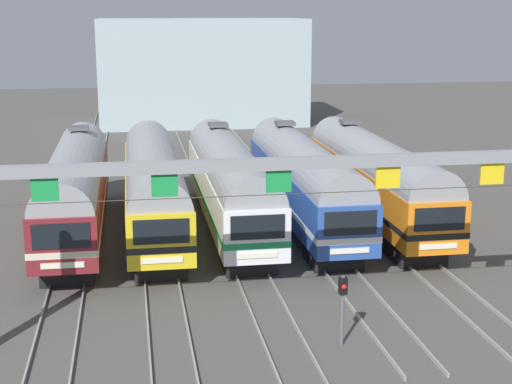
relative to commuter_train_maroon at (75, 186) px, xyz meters
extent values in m
plane|color=#4C4944|center=(7.94, 0.00, -2.69)|extent=(160.00, 160.00, 0.00)
cube|color=gray|center=(-0.72, 17.00, -2.61)|extent=(0.07, 70.00, 0.15)
cube|color=gray|center=(0.72, 17.00, -2.61)|extent=(0.07, 70.00, 0.15)
cube|color=gray|center=(3.25, 17.00, -2.61)|extent=(0.07, 70.00, 0.15)
cube|color=gray|center=(4.69, 17.00, -2.61)|extent=(0.07, 70.00, 0.15)
cube|color=gray|center=(7.22, 17.00, -2.61)|extent=(0.07, 70.00, 0.15)
cube|color=gray|center=(8.66, 17.00, -2.61)|extent=(0.07, 70.00, 0.15)
cube|color=gray|center=(11.19, 17.00, -2.61)|extent=(0.07, 70.00, 0.15)
cube|color=gray|center=(12.62, 17.00, -2.61)|extent=(0.07, 70.00, 0.15)
cube|color=gray|center=(15.16, 17.00, -2.61)|extent=(0.07, 70.00, 0.15)
cube|color=gray|center=(16.59, 17.00, -2.61)|extent=(0.07, 70.00, 0.15)
cube|color=maroon|center=(0.00, 0.00, -0.46)|extent=(2.85, 18.00, 2.35)
cube|color=beige|center=(0.00, 0.00, -0.82)|extent=(2.88, 18.02, 0.28)
cylinder|color=gray|center=(0.00, 0.00, 0.71)|extent=(2.74, 17.64, 2.74)
cube|color=black|center=(0.00, -9.02, 0.01)|extent=(2.28, 0.06, 1.03)
cube|color=silver|center=(0.00, -9.02, -1.21)|extent=(1.71, 0.05, 0.24)
cube|color=black|center=(0.00, -6.30, -2.16)|extent=(2.28, 2.60, 1.05)
cube|color=black|center=(0.00, 6.30, -2.16)|extent=(2.28, 2.60, 1.05)
cube|color=#4C4C51|center=(0.00, 5.04, 2.26)|extent=(1.10, 1.10, 0.20)
cube|color=gold|center=(3.97, 0.00, -0.46)|extent=(2.85, 18.00, 2.35)
cube|color=black|center=(3.97, 0.00, -0.82)|extent=(2.88, 18.02, 0.28)
cylinder|color=gray|center=(3.97, 0.00, 0.71)|extent=(2.74, 17.64, 2.74)
cube|color=black|center=(3.97, -9.02, 0.01)|extent=(2.28, 0.06, 1.03)
cube|color=silver|center=(3.97, -9.02, -1.21)|extent=(1.71, 0.05, 0.24)
cube|color=black|center=(3.97, -6.30, -2.16)|extent=(2.28, 2.60, 1.05)
cube|color=black|center=(3.97, 6.30, -2.16)|extent=(2.28, 2.60, 1.05)
cube|color=white|center=(7.94, 0.00, -0.46)|extent=(2.85, 18.00, 2.35)
cube|color=#198C4C|center=(7.94, 0.00, -0.82)|extent=(2.88, 18.02, 0.28)
cylinder|color=gray|center=(7.94, 0.00, 0.71)|extent=(2.74, 17.64, 2.74)
cube|color=black|center=(7.94, -9.02, 0.01)|extent=(2.28, 0.06, 1.03)
cube|color=silver|center=(7.94, -9.02, -1.21)|extent=(1.71, 0.05, 0.24)
cube|color=black|center=(7.94, -6.30, -2.16)|extent=(2.28, 2.60, 1.05)
cube|color=black|center=(7.94, 6.30, -2.16)|extent=(2.28, 2.60, 1.05)
cube|color=#4C4C51|center=(7.94, 5.04, 2.26)|extent=(1.10, 1.10, 0.20)
cube|color=#284C9E|center=(11.91, 0.00, -0.46)|extent=(2.85, 18.00, 2.35)
cube|color=white|center=(11.91, 0.00, -0.82)|extent=(2.88, 18.02, 0.28)
cylinder|color=gray|center=(11.91, 0.00, 0.71)|extent=(2.74, 17.64, 2.74)
cube|color=black|center=(11.91, -9.02, 0.01)|extent=(2.28, 0.06, 1.03)
cube|color=silver|center=(11.91, -9.02, -1.21)|extent=(1.71, 0.05, 0.24)
cube|color=black|center=(11.91, -6.30, -2.16)|extent=(2.28, 2.60, 1.05)
cube|color=black|center=(11.91, 6.30, -2.16)|extent=(2.28, 2.60, 1.05)
cube|color=#4C4C51|center=(11.91, 5.04, 2.26)|extent=(1.10, 1.10, 0.20)
cube|color=orange|center=(15.88, 0.00, -0.46)|extent=(2.85, 18.00, 2.35)
cube|color=black|center=(15.88, 0.00, -0.82)|extent=(2.88, 18.02, 0.28)
cylinder|color=gray|center=(15.88, 0.00, 0.71)|extent=(2.74, 17.64, 2.74)
cube|color=black|center=(15.88, -9.02, 0.01)|extent=(2.28, 0.06, 1.03)
cube|color=silver|center=(15.88, -9.02, -1.21)|extent=(1.71, 0.05, 0.24)
cube|color=black|center=(15.88, -6.30, -2.16)|extent=(2.28, 2.60, 1.05)
cube|color=black|center=(15.88, 6.30, -2.16)|extent=(2.28, 2.60, 1.05)
cube|color=#4C4C51|center=(15.88, 5.04, 2.26)|extent=(1.10, 1.10, 0.20)
cube|color=gray|center=(7.94, -13.50, 3.56)|extent=(20.68, 0.32, 0.44)
cube|color=#198C3F|center=(0.00, -13.50, 2.94)|extent=(0.90, 0.08, 0.80)
cube|color=#198C3F|center=(3.97, -13.50, 2.94)|extent=(0.90, 0.08, 0.80)
cube|color=#198C3F|center=(7.94, -13.50, 2.94)|extent=(0.90, 0.08, 0.80)
cube|color=yellow|center=(11.91, -13.50, 2.94)|extent=(0.90, 0.08, 0.80)
cube|color=yellow|center=(15.88, -13.50, 2.94)|extent=(0.90, 0.08, 0.80)
cylinder|color=#3F382D|center=(7.94, -13.50, 2.46)|extent=(20.68, 0.03, 0.03)
cylinder|color=#59595E|center=(9.92, -15.02, -1.41)|extent=(0.12, 0.12, 2.55)
cube|color=black|center=(9.92, -15.02, -0.49)|extent=(0.28, 0.24, 0.60)
sphere|color=red|center=(9.92, -15.16, -0.49)|extent=(0.18, 0.18, 0.18)
cube|color=#9EB2B7|center=(10.31, 40.39, 2.62)|extent=(20.69, 10.00, 10.61)
camera|label=1|loc=(2.89, -39.35, 8.76)|focal=54.27mm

